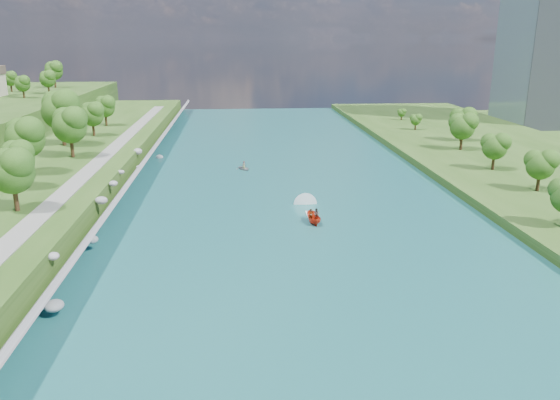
{
  "coord_description": "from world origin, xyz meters",
  "views": [
    {
      "loc": [
        -8.04,
        -60.54,
        24.57
      ],
      "look_at": [
        -1.93,
        13.8,
        2.5
      ],
      "focal_mm": 35.0,
      "sensor_mm": 36.0,
      "label": 1
    }
  ],
  "objects": [
    {
      "name": "riverside_path",
      "position": [
        -32.5,
        20.0,
        3.55
      ],
      "size": [
        3.0,
        200.0,
        0.1
      ],
      "primitive_type": "cube",
      "color": "gray",
      "rests_on": "berm_west"
    },
    {
      "name": "office_tower",
      "position": [
        82.5,
        95.0,
        30.0
      ],
      "size": [
        22.0,
        22.0,
        60.0
      ],
      "primitive_type": "cube",
      "color": "gray",
      "rests_on": "ground"
    },
    {
      "name": "raft",
      "position": [
        -6.55,
        43.31,
        0.48
      ],
      "size": [
        3.57,
        3.99,
        1.63
      ],
      "rotation": [
        0.0,
        0.0,
        0.47
      ],
      "color": "gray",
      "rests_on": "river_water"
    },
    {
      "name": "river_water",
      "position": [
        0.0,
        20.0,
        0.05
      ],
      "size": [
        55.0,
        240.0,
        0.1
      ],
      "primitive_type": "cube",
      "color": "#175258",
      "rests_on": "ground"
    },
    {
      "name": "riprap_bank",
      "position": [
        -25.86,
        18.87,
        1.81
      ],
      "size": [
        4.63,
        236.0,
        4.3
      ],
      "color": "slate",
      "rests_on": "ground"
    },
    {
      "name": "ground",
      "position": [
        0.0,
        0.0,
        0.0
      ],
      "size": [
        260.0,
        260.0,
        0.0
      ],
      "primitive_type": "plane",
      "color": "#2D5119",
      "rests_on": "ground"
    },
    {
      "name": "motorboat",
      "position": [
        2.43,
        11.95,
        0.76
      ],
      "size": [
        3.6,
        18.86,
        2.15
      ],
      "rotation": [
        0.0,
        0.0,
        3.27
      ],
      "color": "red",
      "rests_on": "river_water"
    },
    {
      "name": "trees_ridge",
      "position": [
        -69.14,
        98.06,
        13.65
      ],
      "size": [
        19.73,
        67.49,
        10.88
      ],
      "color": "#224C14",
      "rests_on": "ridge_west"
    }
  ]
}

